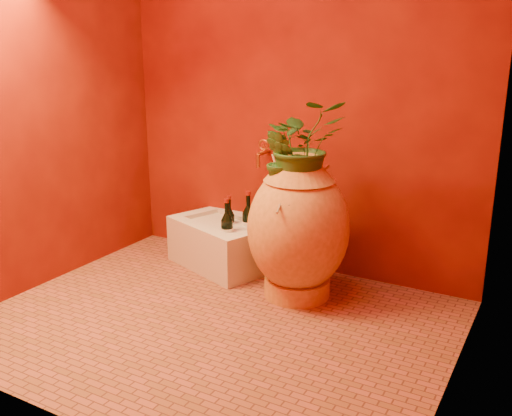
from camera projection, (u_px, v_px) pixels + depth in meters
The scene contains 12 objects.
floor at pixel (214, 323), 3.15m from camera, with size 2.50×2.50×0.00m, color brown.
wall_back at pixel (296, 81), 3.64m from camera, with size 2.50×0.02×2.50m, color #5C0E05.
wall_left at pixel (34, 84), 3.39m from camera, with size 0.02×2.00×2.50m, color #5C0E05.
wall_right at pixel (476, 107), 2.21m from camera, with size 0.02×2.00×2.50m, color #5C0E05.
amphora at pixel (298, 228), 3.38m from camera, with size 0.70×0.70×0.87m.
stone_basin at pixel (223, 244), 3.93m from camera, with size 0.81×0.70×0.32m.
wine_bottle_a at pixel (227, 230), 3.76m from camera, with size 0.08×0.08×0.34m.
wine_bottle_b at pixel (229, 224), 3.92m from camera, with size 0.08×0.08×0.31m.
wine_bottle_c at pixel (248, 223), 3.88m from camera, with size 0.09×0.09×0.35m.
wall_tap at pixel (262, 152), 3.78m from camera, with size 0.08×0.16×0.18m.
plant_main at pixel (303, 144), 3.24m from camera, with size 0.46×0.40×0.51m, color #234C1B.
plant_side at pixel (281, 161), 3.23m from camera, with size 0.20×0.16×0.36m, color #234C1B.
Camera 1 is at (1.60, -2.37, 1.49)m, focal length 40.00 mm.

